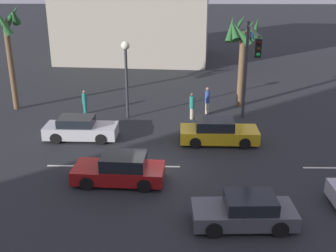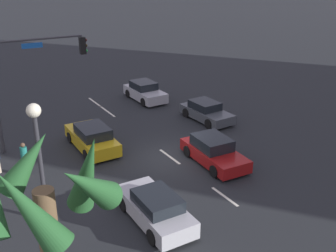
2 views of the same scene
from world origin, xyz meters
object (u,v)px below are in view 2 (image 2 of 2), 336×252
at_px(car_3, 92,138).
at_px(palm_tree_0, 51,225).
at_px(car_0, 214,152).
at_px(traffic_signal, 27,73).
at_px(pedestrian_0, 48,250).
at_px(pedestrian_1, 25,159).
at_px(car_4, 206,112).
at_px(car_2, 145,92).
at_px(car_1, 155,208).
at_px(streetlamp, 37,139).

bearing_deg(car_3, palm_tree_0, 156.81).
distance_m(car_0, palm_tree_0, 14.90).
distance_m(traffic_signal, pedestrian_0, 11.51).
bearing_deg(pedestrian_1, pedestrian_0, 172.45).
height_order(car_4, palm_tree_0, palm_tree_0).
xyz_separation_m(car_2, palm_tree_0, (-20.22, 12.77, 4.87)).
distance_m(car_1, streetlamp, 5.43).
bearing_deg(traffic_signal, car_4, -99.07).
height_order(car_0, car_1, car_0).
distance_m(car_3, streetlamp, 7.71).
bearing_deg(traffic_signal, pedestrian_0, 167.83).
bearing_deg(car_0, pedestrian_1, 67.58).
distance_m(pedestrian_0, palm_tree_0, 7.10).
distance_m(traffic_signal, palm_tree_0, 16.38).
xyz_separation_m(car_1, car_2, (14.27, -7.23, 0.02)).
bearing_deg(streetlamp, pedestrian_1, -2.67).
relative_size(car_2, traffic_signal, 0.64).
distance_m(car_0, traffic_signal, 10.97).
relative_size(traffic_signal, streetlamp, 1.24).
distance_m(car_4, pedestrian_0, 16.03).
relative_size(car_0, car_1, 1.02).
bearing_deg(car_1, car_2, -26.85).
relative_size(car_2, car_3, 0.91).
relative_size(car_1, car_3, 0.95).
height_order(car_2, car_3, car_3).
relative_size(car_0, car_2, 1.06).
relative_size(car_1, palm_tree_0, 0.58).
distance_m(traffic_signal, streetlamp, 7.87).
relative_size(car_3, palm_tree_0, 0.61).
height_order(car_3, traffic_signal, traffic_signal).
bearing_deg(pedestrian_1, traffic_signal, -21.68).
bearing_deg(car_2, streetlamp, 137.18).
relative_size(car_3, streetlamp, 0.87).
relative_size(car_4, palm_tree_0, 0.55).
height_order(car_2, pedestrian_0, pedestrian_0).
distance_m(car_2, palm_tree_0, 24.40).
distance_m(car_1, pedestrian_1, 7.61).
xyz_separation_m(car_3, traffic_signal, (2.02, 2.71, 3.69)).
relative_size(streetlamp, pedestrian_0, 3.08).
bearing_deg(pedestrian_1, palm_tree_0, 171.26).
relative_size(car_0, pedestrian_1, 2.38).
bearing_deg(car_2, car_3, 132.60).
bearing_deg(car_4, car_2, 13.91).
height_order(pedestrian_0, palm_tree_0, palm_tree_0).
relative_size(pedestrian_1, palm_tree_0, 0.25).
bearing_deg(car_4, pedestrian_0, 124.07).
bearing_deg(pedestrian_0, car_4, -55.93).
relative_size(traffic_signal, palm_tree_0, 0.87).
height_order(car_4, traffic_signal, traffic_signal).
bearing_deg(pedestrian_0, traffic_signal, -12.17).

